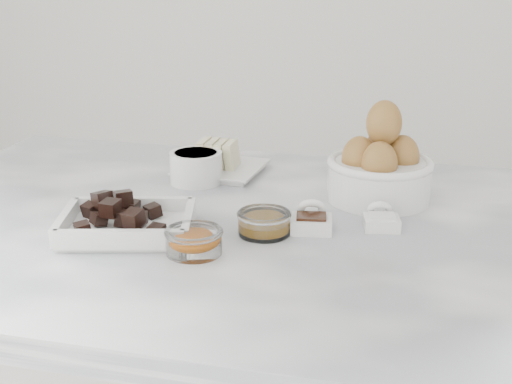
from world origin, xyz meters
TOP-DOWN VIEW (x-y plane):
  - marble_slab at (0.00, 0.00)m, footprint 1.20×0.80m
  - chocolate_dish at (-0.15, -0.09)m, footprint 0.23×0.20m
  - butter_plate at (-0.10, 0.24)m, footprint 0.16×0.16m
  - sugar_ramekin at (-0.13, 0.17)m, footprint 0.10×0.10m
  - egg_bowl at (0.20, 0.16)m, footprint 0.18×0.18m
  - honey_bowl at (0.05, -0.04)m, footprint 0.08×0.08m
  - zest_bowl at (-0.03, -0.13)m, footprint 0.08×0.08m
  - vanilla_spoon at (0.12, -0.01)m, footprint 0.07×0.08m
  - salt_spoon at (0.22, 0.03)m, footprint 0.06×0.07m

SIDE VIEW (x-z plane):
  - marble_slab at x=0.00m, z-range 0.90..0.94m
  - salt_spoon at x=0.22m, z-range 0.93..0.97m
  - vanilla_spoon at x=0.12m, z-range 0.93..0.98m
  - honey_bowl at x=0.05m, z-range 0.94..0.98m
  - zest_bowl at x=-0.03m, z-range 0.94..0.98m
  - butter_plate at x=-0.10m, z-range 0.93..0.99m
  - chocolate_dish at x=-0.15m, z-range 0.94..0.99m
  - sugar_ramekin at x=-0.13m, z-range 0.94..1.00m
  - egg_bowl at x=0.20m, z-range 0.91..1.08m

